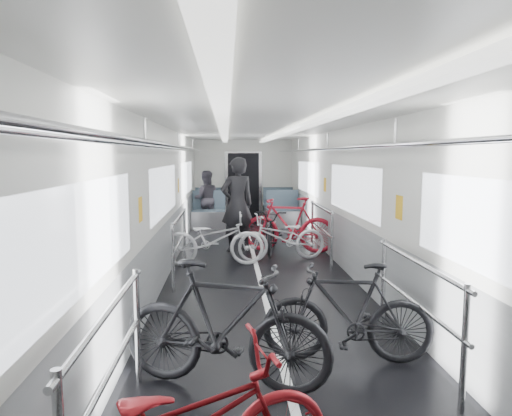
% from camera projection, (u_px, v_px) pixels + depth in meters
% --- Properties ---
extents(car_shell, '(3.02, 14.01, 2.41)m').
position_uv_depth(car_shell, '(253.00, 197.00, 8.93)').
color(car_shell, black).
rests_on(car_shell, ground).
extents(bike_left_mid, '(1.88, 1.03, 1.09)m').
position_uv_depth(bike_left_mid, '(224.00, 325.00, 3.79)').
color(bike_left_mid, black).
rests_on(bike_left_mid, floor).
extents(bike_left_far, '(1.78, 0.63, 0.93)m').
position_uv_depth(bike_left_far, '(214.00, 239.00, 8.07)').
color(bike_left_far, silver).
rests_on(bike_left_far, floor).
extents(bike_right_near, '(1.65, 0.67, 0.96)m').
position_uv_depth(bike_right_near, '(348.00, 313.00, 4.27)').
color(bike_right_near, black).
rests_on(bike_right_near, floor).
extents(bike_right_mid, '(1.75, 0.90, 0.88)m').
position_uv_depth(bike_right_mid, '(282.00, 237.00, 8.41)').
color(bike_right_mid, silver).
rests_on(bike_right_mid, floor).
extents(bike_right_far, '(1.93, 1.03, 1.12)m').
position_uv_depth(bike_right_far, '(289.00, 225.00, 9.14)').
color(bike_right_far, maroon).
rests_on(bike_right_far, floor).
extents(bike_aisle, '(0.86, 1.74, 0.87)m').
position_uv_depth(bike_aisle, '(273.00, 230.00, 9.23)').
color(bike_aisle, black).
rests_on(bike_aisle, floor).
extents(person_standing, '(0.81, 0.66, 1.91)m').
position_uv_depth(person_standing, '(237.00, 204.00, 9.22)').
color(person_standing, black).
rests_on(person_standing, floor).
extents(person_seated, '(0.77, 0.61, 1.53)m').
position_uv_depth(person_seated, '(206.00, 199.00, 12.37)').
color(person_seated, '#2E2B33').
rests_on(person_seated, floor).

